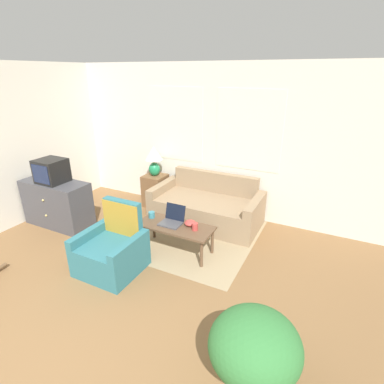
% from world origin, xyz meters
% --- Properties ---
extents(wall_back, '(6.48, 0.06, 2.60)m').
position_xyz_m(wall_back, '(-0.00, 3.87, 1.31)').
color(wall_back, silver).
rests_on(wall_back, ground_plane).
extents(wall_left, '(0.05, 4.84, 2.60)m').
position_xyz_m(wall_left, '(-2.77, 1.92, 1.30)').
color(wall_left, silver).
rests_on(wall_left, ground_plane).
extents(rug, '(1.96, 2.00, 0.01)m').
position_xyz_m(rug, '(0.08, 2.82, 0.00)').
color(rug, '#9E8966').
rests_on(rug, ground_plane).
extents(couch, '(1.83, 0.91, 0.80)m').
position_xyz_m(couch, '(0.10, 3.39, 0.26)').
color(couch, '#937A5B').
rests_on(couch, ground_plane).
extents(armchair, '(0.76, 0.72, 0.88)m').
position_xyz_m(armchair, '(-0.46, 1.61, 0.26)').
color(armchair, '#2D6B75').
rests_on(armchair, ground_plane).
extents(tv_dresser, '(1.16, 0.51, 0.77)m').
position_xyz_m(tv_dresser, '(-2.11, 2.16, 0.38)').
color(tv_dresser, '#424247').
rests_on(tv_dresser, ground_plane).
extents(television, '(0.43, 0.41, 0.38)m').
position_xyz_m(television, '(-2.11, 2.16, 0.96)').
color(television, black).
rests_on(television, tv_dresser).
extents(side_table, '(0.40, 0.40, 0.61)m').
position_xyz_m(side_table, '(-1.07, 3.56, 0.31)').
color(side_table, brown).
rests_on(side_table, ground_plane).
extents(table_lamp, '(0.32, 0.32, 0.55)m').
position_xyz_m(table_lamp, '(-1.07, 3.56, 0.95)').
color(table_lamp, '#1E8451').
rests_on(table_lamp, side_table).
extents(coffee_table, '(1.09, 0.47, 0.42)m').
position_xyz_m(coffee_table, '(0.08, 2.32, 0.37)').
color(coffee_table, brown).
rests_on(coffee_table, ground_plane).
extents(laptop, '(0.31, 0.30, 0.25)m').
position_xyz_m(laptop, '(-0.00, 2.37, 0.48)').
color(laptop, '#47474C').
rests_on(laptop, coffee_table).
extents(cup_navy, '(0.09, 0.09, 0.09)m').
position_xyz_m(cup_navy, '(-0.36, 2.38, 0.46)').
color(cup_navy, teal).
rests_on(cup_navy, coffee_table).
extents(cup_yellow, '(0.08, 0.08, 0.10)m').
position_xyz_m(cup_yellow, '(0.38, 2.33, 0.47)').
color(cup_yellow, '#B23D38').
rests_on(cup_yellow, coffee_table).
extents(snack_bowl, '(0.16, 0.16, 0.08)m').
position_xyz_m(snack_bowl, '(0.26, 2.42, 0.46)').
color(snack_bowl, '#B23D38').
rests_on(snack_bowl, coffee_table).
extents(potted_plant, '(0.72, 0.72, 0.77)m').
position_xyz_m(potted_plant, '(1.64, 0.79, 0.48)').
color(potted_plant, '#BCB2A3').
rests_on(potted_plant, ground_plane).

